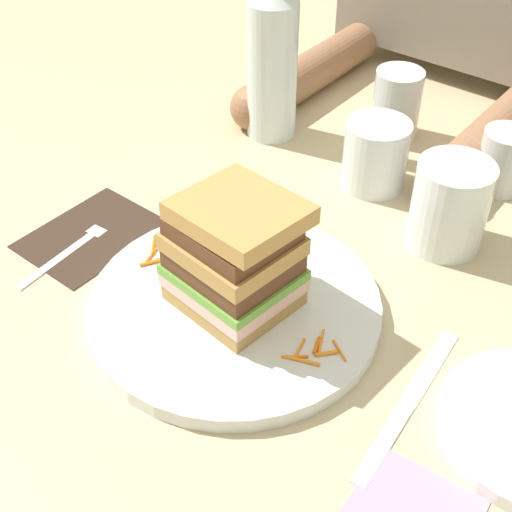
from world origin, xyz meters
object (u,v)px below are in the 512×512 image
(napkin_dark, at_px, (91,234))
(empty_tumbler_1, at_px, (503,160))
(sandwich, at_px, (237,257))
(empty_tumbler_0, at_px, (396,104))
(fork, at_px, (77,243))
(water_bottle, at_px, (272,58))
(knife, at_px, (406,406))
(main_plate, at_px, (237,308))
(empty_tumbler_2, at_px, (376,155))
(juice_glass, at_px, (449,210))
(napkin_pink, at_px, (414,511))

(napkin_dark, relative_size, empty_tumbler_1, 1.92)
(sandwich, bearing_deg, empty_tumbler_0, 97.69)
(fork, height_order, water_bottle, water_bottle)
(water_bottle, bearing_deg, napkin_dark, -94.18)
(knife, bearing_deg, main_plate, -179.21)
(fork, distance_m, empty_tumbler_2, 0.37)
(juice_glass, bearing_deg, empty_tumbler_2, 157.61)
(sandwich, bearing_deg, empty_tumbler_1, 73.44)
(main_plate, height_order, napkin_pink, main_plate)
(empty_tumbler_0, distance_m, empty_tumbler_2, 0.13)
(knife, bearing_deg, fork, -175.67)
(napkin_dark, bearing_deg, juice_glass, 36.62)
(fork, bearing_deg, empty_tumbler_0, 70.04)
(napkin_dark, xyz_separation_m, empty_tumbler_2, (0.20, 0.29, 0.04))
(napkin_dark, relative_size, empty_tumbler_2, 1.73)
(napkin_dark, relative_size, water_bottle, 0.58)
(main_plate, height_order, empty_tumbler_0, empty_tumbler_0)
(main_plate, xyz_separation_m, sandwich, (0.00, 0.00, 0.07))
(fork, bearing_deg, main_plate, 7.50)
(fork, distance_m, water_bottle, 0.35)
(napkin_dark, relative_size, napkin_pink, 1.55)
(fork, relative_size, water_bottle, 0.65)
(juice_glass, height_order, empty_tumbler_0, juice_glass)
(juice_glass, relative_size, empty_tumbler_0, 1.09)
(empty_tumbler_0, bearing_deg, water_bottle, -143.76)
(main_plate, xyz_separation_m, empty_tumbler_1, (0.11, 0.37, 0.03))
(sandwich, xyz_separation_m, empty_tumbler_2, (-0.01, 0.28, -0.03))
(water_bottle, bearing_deg, main_plate, -58.06)
(napkin_dark, height_order, fork, fork)
(main_plate, distance_m, empty_tumbler_2, 0.29)
(fork, bearing_deg, juice_glass, 39.23)
(sandwich, relative_size, empty_tumbler_2, 1.43)
(juice_glass, height_order, napkin_pink, juice_glass)
(sandwich, xyz_separation_m, napkin_dark, (-0.21, -0.01, -0.07))
(juice_glass, bearing_deg, knife, -70.36)
(empty_tumbler_0, height_order, empty_tumbler_2, empty_tumbler_0)
(napkin_dark, xyz_separation_m, juice_glass, (0.32, 0.24, 0.04))
(empty_tumbler_2, distance_m, napkin_pink, 0.45)
(empty_tumbler_0, height_order, empty_tumbler_1, empty_tumbler_0)
(fork, xyz_separation_m, empty_tumbler_2, (0.20, 0.31, 0.04))
(fork, relative_size, empty_tumbler_0, 1.77)
(empty_tumbler_1, bearing_deg, empty_tumbler_2, -143.97)
(main_plate, distance_m, fork, 0.21)
(empty_tumbler_2, bearing_deg, water_bottle, 173.25)
(juice_glass, relative_size, empty_tumbler_1, 1.32)
(water_bottle, relative_size, empty_tumbler_0, 2.72)
(empty_tumbler_1, height_order, napkin_pink, empty_tumbler_1)
(knife, xyz_separation_m, empty_tumbler_1, (-0.08, 0.37, 0.04))
(empty_tumbler_0, bearing_deg, empty_tumbler_2, -71.48)
(water_bottle, xyz_separation_m, empty_tumbler_1, (0.30, 0.07, -0.07))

